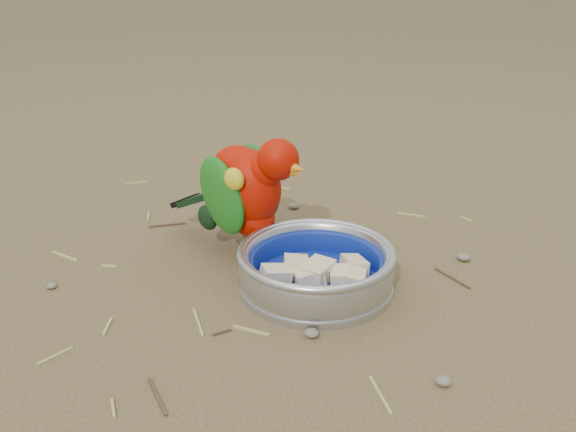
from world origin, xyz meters
The scene contains 6 objects.
ground centered at (0.00, 0.00, 0.00)m, with size 60.00×60.00×0.00m, color brown.
food_bowl centered at (0.06, 0.06, 0.01)m, with size 0.21×0.21×0.02m, color #B2B2BA.
bowl_wall centered at (0.06, 0.06, 0.04)m, with size 0.21×0.21×0.04m, color #B2B2BA, non-canonical shape.
fruit_wedges centered at (0.06, 0.06, 0.03)m, with size 0.13×0.13×0.03m, color beige, non-canonical shape.
lory_parrot centered at (-0.08, 0.11, 0.09)m, with size 0.11×0.23×0.19m, color #A90D00, non-canonical shape.
ground_debris centered at (0.02, 0.03, 0.00)m, with size 0.90×0.80×0.01m, color tan, non-canonical shape.
Camera 1 is at (0.42, -0.63, 0.45)m, focal length 40.00 mm.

